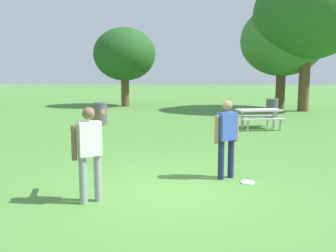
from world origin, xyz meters
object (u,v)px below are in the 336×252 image
person_thrower (227,134)px  tree_slender_mid (308,14)px  trash_can_further_along (272,109)px  tree_far_right (282,41)px  tree_broad_center (125,55)px  person_catcher (89,147)px  trash_can_beside_table (100,113)px  frisbee (248,182)px  picnic_table_near (259,114)px

person_thrower → tree_slender_mid: tree_slender_mid is taller
person_thrower → trash_can_further_along: bearing=71.6°
tree_far_right → tree_broad_center: bearing=171.7°
person_catcher → trash_can_further_along: bearing=63.4°
person_thrower → tree_broad_center: tree_broad_center is taller
person_catcher → trash_can_beside_table: 9.60m
person_thrower → frisbee: 1.06m
trash_can_further_along → tree_slender_mid: bearing=53.5°
trash_can_further_along → tree_broad_center: (-8.02, 6.26, 2.86)m
person_thrower → person_catcher: 2.92m
person_catcher → person_thrower: bearing=31.6°
frisbee → person_catcher: bearing=-157.3°
tree_far_right → frisbee: bearing=-106.7°
tree_far_right → person_thrower: bearing=-108.5°
picnic_table_near → tree_slender_mid: size_ratio=0.24×
picnic_table_near → tree_far_right: tree_far_right is taller
trash_can_further_along → tree_far_right: bearing=71.3°
trash_can_further_along → tree_far_right: 6.25m
person_catcher → trash_can_beside_table: person_catcher is taller
person_thrower → frisbee: person_thrower is taller
trash_can_beside_table → tree_broad_center: size_ratio=0.19×
tree_far_right → trash_can_beside_table: bearing=-142.4°
person_catcher → tree_slender_mid: bearing=61.0°
picnic_table_near → tree_broad_center: tree_broad_center is taller
picnic_table_near → tree_slender_mid: bearing=60.0°
frisbee → trash_can_beside_table: size_ratio=0.30×
frisbee → tree_far_right: (4.64, 15.44, 4.05)m
tree_broad_center → tree_slender_mid: size_ratio=0.64×
frisbee → picnic_table_near: picnic_table_near is taller
person_thrower → tree_broad_center: bearing=105.6°
trash_can_beside_table → picnic_table_near: bearing=-7.4°
tree_broad_center → tree_far_right: 9.79m
picnic_table_near → tree_slender_mid: 9.18m
person_catcher → frisbee: person_catcher is taller
person_thrower → picnic_table_near: 7.34m
trash_can_beside_table → trash_can_further_along: 8.14m
tree_broad_center → tree_far_right: bearing=-8.3°
person_catcher → frisbee: (2.90, 1.21, -0.95)m
person_catcher → tree_far_right: size_ratio=0.27×
trash_can_further_along → tree_slender_mid: tree_slender_mid is taller
tree_broad_center → tree_slender_mid: 11.16m
person_catcher → trash_can_further_along: person_catcher is taller
person_thrower → trash_can_further_along: person_thrower is taller
tree_far_right → tree_slender_mid: (0.97, -1.32, 1.31)m
picnic_table_near → frisbee: bearing=-103.0°
picnic_table_near → tree_broad_center: 11.97m
frisbee → tree_slender_mid: (5.61, 14.12, 5.36)m
frisbee → tree_far_right: bearing=73.3°
tree_broad_center → tree_slender_mid: (10.63, -2.74, 2.03)m
frisbee → trash_can_further_along: size_ratio=0.30×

